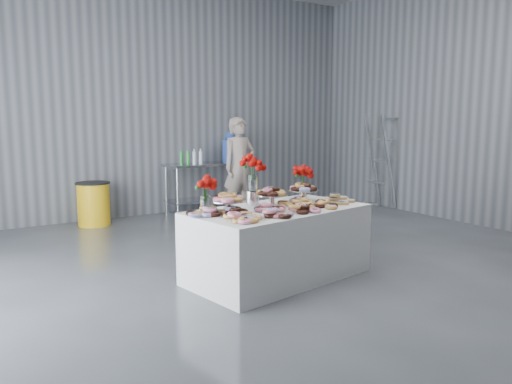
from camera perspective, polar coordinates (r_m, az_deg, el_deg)
ground at (r=5.25m, az=6.69°, el=-10.38°), size 9.00×9.00×0.00m
room_walls at (r=4.95m, az=4.08°, el=19.49°), size 8.04×9.04×4.02m
display_table at (r=5.32m, az=2.50°, el=-5.86°), size 2.04×1.31×0.75m
prep_table at (r=8.94m, az=-5.78°, el=1.53°), size 1.50×0.60×0.90m
donut_mounds at (r=5.19m, az=2.84°, el=-1.48°), size 1.92×1.10×0.09m
cake_stand_left at (r=4.97m, az=-3.22°, el=-0.83°), size 0.36×0.36×0.17m
cake_stand_mid at (r=5.36m, az=1.80°, el=-0.14°), size 0.36×0.36×0.17m
cake_stand_right at (r=5.71m, az=5.44°, el=0.36°), size 0.36×0.36×0.17m
danish_pile at (r=5.68m, az=9.02°, el=-0.62°), size 0.48×0.48×0.11m
bouquet_left at (r=4.90m, az=-5.79°, el=0.87°), size 0.26×0.26×0.42m
bouquet_right at (r=5.90m, az=5.38°, el=2.16°), size 0.26×0.26×0.42m
bouquet_center at (r=5.41m, az=-0.42°, el=2.50°), size 0.26×0.26×0.57m
water_jug at (r=9.12m, az=-3.00°, el=5.04°), size 0.28×0.28×0.55m
drink_bottles at (r=8.67m, az=-7.43°, el=4.05°), size 0.54×0.08×0.27m
person at (r=8.55m, az=-1.90°, el=2.84°), size 0.65×0.46×1.71m
trash_barrel at (r=8.31m, az=-18.07°, el=-1.28°), size 0.53×0.53×0.69m
stepladder at (r=9.59m, az=14.02°, el=3.43°), size 0.66×0.45×1.79m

